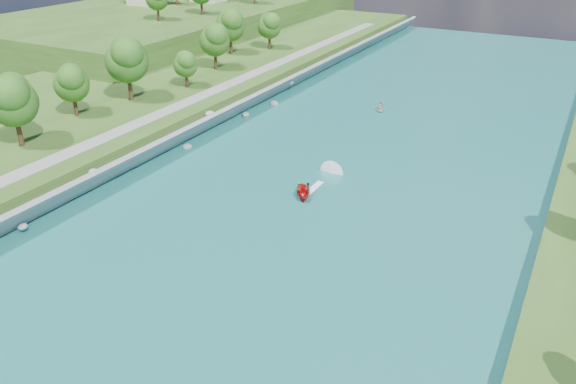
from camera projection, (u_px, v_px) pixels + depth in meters
The scene contains 8 objects.
ground at pixel (244, 259), 60.19m from camera, with size 260.00×260.00×0.00m, color #2D5119.
river_water at pixel (324, 187), 75.84m from camera, with size 55.00×240.00×0.10m, color #195F5D.
berm_west at pixel (62, 117), 96.56m from camera, with size 45.00×240.00×3.50m, color #2D5119.
ridge_west at pixel (183, 19), 168.09m from camera, with size 60.00×120.00×9.00m, color #2D5119.
riprap_bank at pixel (169, 143), 85.42m from camera, with size 4.60×236.00×4.26m.
riverside_path at pixel (138, 123), 88.23m from camera, with size 3.00×200.00×0.10m, color gray.
motorboat at pixel (310, 188), 74.02m from camera, with size 3.60×18.75×2.06m.
raft at pixel (380, 109), 104.40m from camera, with size 3.16×3.62×1.70m.
Camera 1 is at (28.42, -42.12, 33.38)m, focal length 35.00 mm.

